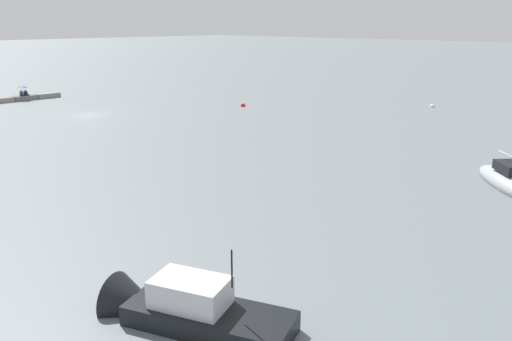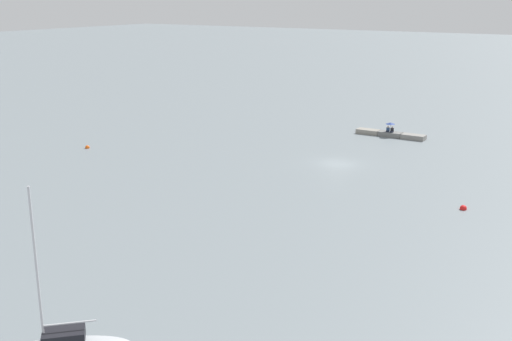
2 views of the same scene
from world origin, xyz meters
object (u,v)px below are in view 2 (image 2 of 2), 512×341
mooring_buoy_near (463,208)px  mooring_buoy_far (87,147)px  umbrella_open_navy (391,123)px  person_seated_dark_left (392,130)px  person_seated_blue_right (388,130)px

mooring_buoy_near → mooring_buoy_far: size_ratio=1.09×
umbrella_open_navy → mooring_buoy_far: (28.11, 25.37, -1.62)m
person_seated_dark_left → mooring_buoy_far: size_ratio=1.37×
person_seated_dark_left → mooring_buoy_near: size_ratio=1.25×
umbrella_open_navy → mooring_buoy_far: size_ratio=2.37×
person_seated_dark_left → person_seated_blue_right: bearing=-8.7°
person_seated_blue_right → mooring_buoy_near: size_ratio=1.25×
umbrella_open_navy → mooring_buoy_far: bearing=42.1°
mooring_buoy_far → mooring_buoy_near: bearing=-178.3°
umbrella_open_navy → mooring_buoy_near: size_ratio=2.18×
person_seated_blue_right → mooring_buoy_far: size_ratio=1.37×
umbrella_open_navy → mooring_buoy_far: 37.90m
umbrella_open_navy → mooring_buoy_near: umbrella_open_navy is taller
mooring_buoy_near → mooring_buoy_far: mooring_buoy_near is taller
mooring_buoy_near → person_seated_dark_left: bearing=-57.5°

